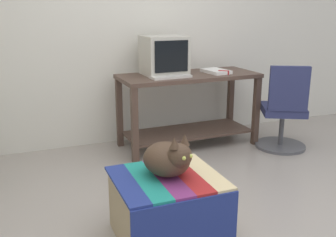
{
  "coord_description": "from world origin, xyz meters",
  "views": [
    {
      "loc": [
        -1.18,
        -2.01,
        1.43
      ],
      "look_at": [
        -0.05,
        0.85,
        0.55
      ],
      "focal_mm": 41.55,
      "sensor_mm": 36.0,
      "label": 1
    }
  ],
  "objects": [
    {
      "name": "office_chair",
      "position": [
        1.34,
        1.12,
        0.39
      ],
      "size": [
        0.56,
        0.56,
        0.89
      ],
      "rotation": [
        0.0,
        0.0,
        2.67
      ],
      "color": "#4C4C51",
      "rests_on": "ground_plane"
    },
    {
      "name": "stapler",
      "position": [
        0.81,
        1.46,
        0.79
      ],
      "size": [
        0.11,
        0.09,
        0.04
      ],
      "primitive_type": "cube",
      "rotation": [
        0.0,
        0.0,
        0.94
      ],
      "color": "#A31E1E",
      "rests_on": "desk"
    },
    {
      "name": "desk",
      "position": [
        0.48,
        1.6,
        0.52
      ],
      "size": [
        1.45,
        0.63,
        0.77
      ],
      "rotation": [
        0.0,
        0.0,
        0.02
      ],
      "color": "#4C382D",
      "rests_on": "ground_plane"
    },
    {
      "name": "cat",
      "position": [
        -0.35,
        0.07,
        0.54
      ],
      "size": [
        0.37,
        0.42,
        0.29
      ],
      "rotation": [
        0.0,
        0.0,
        0.34
      ],
      "color": "#473323",
      "rests_on": "ottoman_with_blanket"
    },
    {
      "name": "keyboard",
      "position": [
        0.22,
        1.46,
        0.78
      ],
      "size": [
        0.41,
        0.18,
        0.02
      ],
      "primitive_type": "cube",
      "rotation": [
        0.0,
        0.0,
        0.07
      ],
      "color": "beige",
      "rests_on": "desk"
    },
    {
      "name": "book",
      "position": [
        0.77,
        1.56,
        0.79
      ],
      "size": [
        0.24,
        0.32,
        0.03
      ],
      "primitive_type": "cube",
      "rotation": [
        0.0,
        0.0,
        0.13
      ],
      "color": "white",
      "rests_on": "desk"
    },
    {
      "name": "tv_monitor",
      "position": [
        0.23,
        1.67,
        0.96
      ],
      "size": [
        0.43,
        0.39,
        0.39
      ],
      "rotation": [
        0.0,
        0.0,
        0.02
      ],
      "color": "#BCB7A8",
      "rests_on": "desk"
    },
    {
      "name": "ottoman_with_blanket",
      "position": [
        -0.37,
        0.05,
        0.21
      ],
      "size": [
        0.65,
        0.61,
        0.42
      ],
      "color": "tan",
      "rests_on": "ground_plane"
    },
    {
      "name": "back_wall",
      "position": [
        0.0,
        2.05,
        1.3
      ],
      "size": [
        8.0,
        0.1,
        2.6
      ],
      "primitive_type": "cube",
      "color": "silver",
      "rests_on": "ground_plane"
    },
    {
      "name": "ground_plane",
      "position": [
        0.0,
        0.0,
        0.0
      ],
      "size": [
        14.0,
        14.0,
        0.0
      ],
      "primitive_type": "plane",
      "color": "#9E9389"
    }
  ]
}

